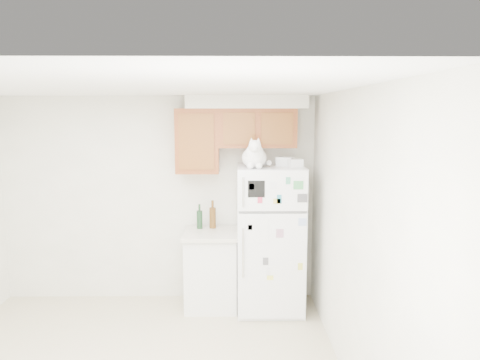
{
  "coord_description": "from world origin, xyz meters",
  "views": [
    {
      "loc": [
        0.93,
        -3.66,
        2.31
      ],
      "look_at": [
        0.99,
        1.55,
        1.55
      ],
      "focal_mm": 35.0,
      "sensor_mm": 36.0,
      "label": 1
    }
  ],
  "objects_px": {
    "cat": "(255,156)",
    "bottle_amber": "(213,214)",
    "storage_box_back": "(285,161)",
    "storage_box_front": "(295,163)",
    "base_counter": "(211,269)",
    "refrigerator": "(270,239)",
    "bottle_green": "(200,216)"
  },
  "relations": [
    {
      "from": "cat",
      "to": "bottle_amber",
      "type": "xyz_separation_m",
      "value": [
        -0.48,
        0.4,
        -0.74
      ]
    },
    {
      "from": "bottle_amber",
      "to": "base_counter",
      "type": "bearing_deg",
      "value": -94.59
    },
    {
      "from": "bottle_green",
      "to": "bottle_amber",
      "type": "relative_size",
      "value": 0.88
    },
    {
      "from": "storage_box_back",
      "to": "bottle_green",
      "type": "relative_size",
      "value": 0.6
    },
    {
      "from": "base_counter",
      "to": "storage_box_back",
      "type": "xyz_separation_m",
      "value": [
        0.86,
        -0.04,
        1.29
      ]
    },
    {
      "from": "cat",
      "to": "bottle_green",
      "type": "distance_m",
      "value": 1.06
    },
    {
      "from": "storage_box_front",
      "to": "bottle_green",
      "type": "height_order",
      "value": "storage_box_front"
    },
    {
      "from": "refrigerator",
      "to": "storage_box_front",
      "type": "xyz_separation_m",
      "value": [
        0.27,
        -0.09,
        0.89
      ]
    },
    {
      "from": "base_counter",
      "to": "cat",
      "type": "distance_m",
      "value": 1.47
    },
    {
      "from": "base_counter",
      "to": "bottle_amber",
      "type": "height_order",
      "value": "bottle_amber"
    },
    {
      "from": "storage_box_back",
      "to": "base_counter",
      "type": "bearing_deg",
      "value": -158.05
    },
    {
      "from": "base_counter",
      "to": "refrigerator",
      "type": "bearing_deg",
      "value": -6.09
    },
    {
      "from": "refrigerator",
      "to": "bottle_green",
      "type": "height_order",
      "value": "refrigerator"
    },
    {
      "from": "base_counter",
      "to": "storage_box_back",
      "type": "relative_size",
      "value": 5.11
    },
    {
      "from": "storage_box_back",
      "to": "storage_box_front",
      "type": "relative_size",
      "value": 1.2
    },
    {
      "from": "base_counter",
      "to": "storage_box_front",
      "type": "xyz_separation_m",
      "value": [
        0.96,
        -0.16,
        1.28
      ]
    },
    {
      "from": "storage_box_back",
      "to": "storage_box_front",
      "type": "height_order",
      "value": "storage_box_back"
    },
    {
      "from": "cat",
      "to": "storage_box_back",
      "type": "xyz_separation_m",
      "value": [
        0.36,
        0.19,
        -0.08
      ]
    },
    {
      "from": "bottle_green",
      "to": "cat",
      "type": "bearing_deg",
      "value": -30.34
    },
    {
      "from": "cat",
      "to": "bottle_green",
      "type": "bearing_deg",
      "value": 149.66
    },
    {
      "from": "cat",
      "to": "bottle_amber",
      "type": "bearing_deg",
      "value": 140.71
    },
    {
      "from": "cat",
      "to": "storage_box_front",
      "type": "relative_size",
      "value": 3.26
    },
    {
      "from": "refrigerator",
      "to": "storage_box_front",
      "type": "relative_size",
      "value": 11.33
    },
    {
      "from": "storage_box_back",
      "to": "storage_box_front",
      "type": "xyz_separation_m",
      "value": [
        0.1,
        -0.12,
        -0.01
      ]
    },
    {
      "from": "storage_box_back",
      "to": "bottle_green",
      "type": "xyz_separation_m",
      "value": [
        -1.0,
        0.19,
        -0.68
      ]
    },
    {
      "from": "base_counter",
      "to": "bottle_amber",
      "type": "xyz_separation_m",
      "value": [
        0.01,
        0.17,
        0.63
      ]
    },
    {
      "from": "storage_box_back",
      "to": "storage_box_front",
      "type": "distance_m",
      "value": 0.16
    },
    {
      "from": "base_counter",
      "to": "storage_box_back",
      "type": "distance_m",
      "value": 1.55
    },
    {
      "from": "base_counter",
      "to": "bottle_amber",
      "type": "distance_m",
      "value": 0.65
    },
    {
      "from": "base_counter",
      "to": "storage_box_front",
      "type": "distance_m",
      "value": 1.61
    },
    {
      "from": "refrigerator",
      "to": "storage_box_back",
      "type": "distance_m",
      "value": 0.91
    },
    {
      "from": "bottle_green",
      "to": "refrigerator",
      "type": "bearing_deg",
      "value": -14.94
    }
  ]
}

